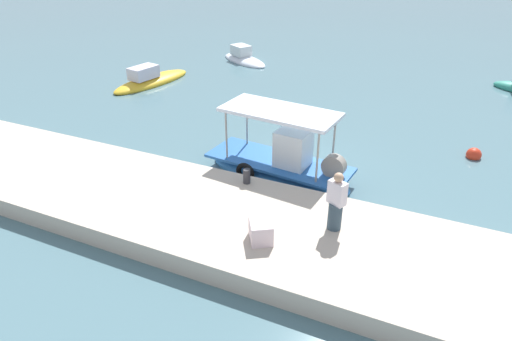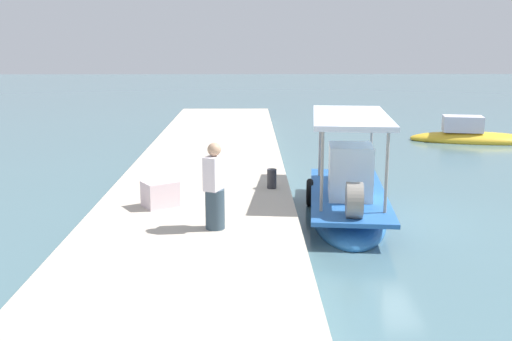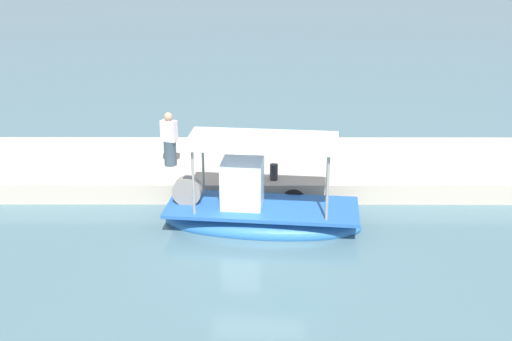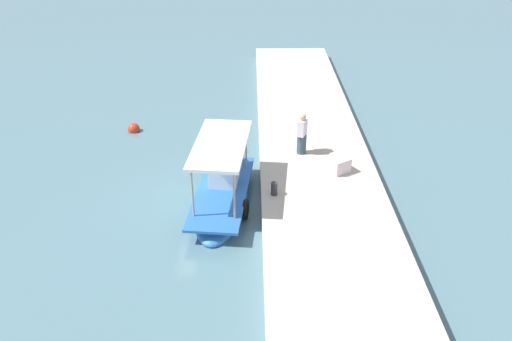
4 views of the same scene
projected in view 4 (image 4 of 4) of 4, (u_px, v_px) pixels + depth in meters
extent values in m
plane|color=slate|center=(208.00, 202.00, 19.69)|extent=(120.00, 120.00, 0.00)
cube|color=beige|center=(322.00, 195.00, 19.57)|extent=(36.00, 4.57, 0.62)
ellipsoid|color=#2D6FB6|center=(223.00, 202.00, 19.56)|extent=(5.64, 2.40, 0.86)
cube|color=#285FAA|center=(222.00, 191.00, 19.32)|extent=(5.42, 2.38, 0.10)
cube|color=silver|center=(224.00, 169.00, 19.48)|extent=(1.20, 1.12, 1.39)
cylinder|color=gray|center=(211.00, 147.00, 20.45)|extent=(0.07, 0.07, 1.91)
cylinder|color=gray|center=(246.00, 149.00, 20.34)|extent=(0.07, 0.07, 1.91)
cylinder|color=gray|center=(193.00, 194.00, 17.41)|extent=(0.07, 0.07, 1.91)
cylinder|color=gray|center=(234.00, 196.00, 17.30)|extent=(0.07, 0.07, 1.91)
cube|color=white|center=(221.00, 144.00, 18.38)|extent=(4.17, 2.21, 0.12)
torus|color=black|center=(246.00, 209.00, 18.63)|extent=(0.75, 0.26, 0.74)
cylinder|color=gray|center=(230.00, 155.00, 20.93)|extent=(0.83, 0.43, 0.80)
cylinder|color=#334653|center=(302.00, 144.00, 21.66)|extent=(0.51, 0.51, 0.81)
cube|color=silver|center=(302.00, 128.00, 21.30)|extent=(0.56, 0.45, 0.67)
sphere|color=tan|center=(303.00, 117.00, 21.07)|extent=(0.26, 0.26, 0.26)
cylinder|color=#2D2D33|center=(274.00, 189.00, 18.87)|extent=(0.24, 0.24, 0.50)
cube|color=silver|center=(339.00, 165.00, 20.31)|extent=(0.87, 0.92, 0.58)
sphere|color=red|center=(134.00, 129.00, 25.12)|extent=(0.58, 0.58, 0.58)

